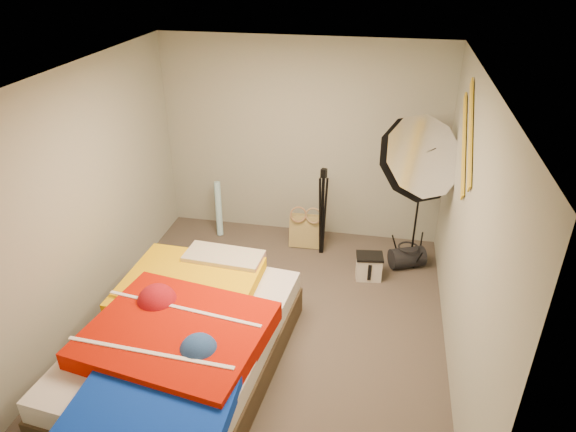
% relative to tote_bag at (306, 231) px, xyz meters
% --- Properties ---
extents(floor, '(4.00, 4.00, 0.00)m').
position_rel_tote_bag_xyz_m(floor, '(-0.14, -1.60, -0.21)').
color(floor, '#4C4239').
rests_on(floor, ground).
extents(ceiling, '(4.00, 4.00, 0.00)m').
position_rel_tote_bag_xyz_m(ceiling, '(-0.14, -1.60, 2.29)').
color(ceiling, silver).
rests_on(ceiling, wall_back).
extents(wall_back, '(3.50, 0.00, 3.50)m').
position_rel_tote_bag_xyz_m(wall_back, '(-0.14, 0.40, 1.04)').
color(wall_back, '#999C8B').
rests_on(wall_back, floor).
extents(wall_front, '(3.50, 0.00, 3.50)m').
position_rel_tote_bag_xyz_m(wall_front, '(-0.14, -3.60, 1.04)').
color(wall_front, '#999C8B').
rests_on(wall_front, floor).
extents(wall_left, '(0.00, 4.00, 4.00)m').
position_rel_tote_bag_xyz_m(wall_left, '(-1.89, -1.60, 1.04)').
color(wall_left, '#999C8B').
rests_on(wall_left, floor).
extents(wall_right, '(0.00, 4.00, 4.00)m').
position_rel_tote_bag_xyz_m(wall_right, '(1.61, -1.60, 1.04)').
color(wall_right, '#999C8B').
rests_on(wall_right, floor).
extents(tote_bag, '(0.42, 0.19, 0.43)m').
position_rel_tote_bag_xyz_m(tote_bag, '(0.00, 0.00, 0.00)').
color(tote_bag, tan).
rests_on(tote_bag, floor).
extents(wrapping_roll, '(0.14, 0.22, 0.72)m').
position_rel_tote_bag_xyz_m(wrapping_roll, '(-1.17, 0.10, 0.15)').
color(wrapping_roll, '#55B9D5').
rests_on(wrapping_roll, floor).
extents(camera_case, '(0.30, 0.23, 0.28)m').
position_rel_tote_bag_xyz_m(camera_case, '(0.82, -0.57, -0.07)').
color(camera_case, beige).
rests_on(camera_case, floor).
extents(duffel_bag, '(0.46, 0.38, 0.24)m').
position_rel_tote_bag_xyz_m(duffel_bag, '(1.25, -0.24, -0.09)').
color(duffel_bag, black).
rests_on(duffel_bag, floor).
extents(wall_stripe_upper, '(0.02, 0.91, 0.78)m').
position_rel_tote_bag_xyz_m(wall_stripe_upper, '(1.59, -1.00, 1.74)').
color(wall_stripe_upper, gold).
rests_on(wall_stripe_upper, wall_right).
extents(wall_stripe_lower, '(0.02, 0.91, 0.78)m').
position_rel_tote_bag_xyz_m(wall_stripe_lower, '(1.59, -0.75, 1.54)').
color(wall_stripe_lower, gold).
rests_on(wall_stripe_lower, wall_right).
extents(bed, '(1.78, 2.49, 0.66)m').
position_rel_tote_bag_xyz_m(bed, '(-0.71, -2.34, 0.12)').
color(bed, '#403221').
rests_on(bed, floor).
extents(photo_umbrella, '(0.95, 1.08, 1.97)m').
position_rel_tote_bag_xyz_m(photo_umbrella, '(1.22, -0.34, 1.20)').
color(photo_umbrella, black).
rests_on(photo_umbrella, floor).
extents(camera_tripod, '(0.08, 0.08, 1.13)m').
position_rel_tote_bag_xyz_m(camera_tripod, '(0.21, -0.13, 0.44)').
color(camera_tripod, black).
rests_on(camera_tripod, floor).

